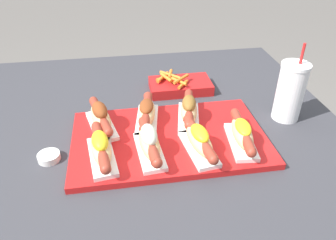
# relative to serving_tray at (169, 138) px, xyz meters

# --- Properties ---
(patio_table) EXTENTS (1.19, 1.13, 0.70)m
(patio_table) POSITION_rel_serving_tray_xyz_m (-0.05, 0.08, -0.36)
(patio_table) COLOR #333338
(patio_table) RESTS_ON ground_plane
(serving_tray) EXTENTS (0.54, 0.33, 0.02)m
(serving_tray) POSITION_rel_serving_tray_xyz_m (0.00, 0.00, 0.00)
(serving_tray) COLOR red
(serving_tray) RESTS_ON patio_table
(hot_dog_0) EXTENTS (0.08, 0.20, 0.07)m
(hot_dog_0) POSITION_rel_serving_tray_xyz_m (-0.18, -0.07, 0.04)
(hot_dog_0) COLOR white
(hot_dog_0) RESTS_ON serving_tray
(hot_dog_1) EXTENTS (0.07, 0.20, 0.08)m
(hot_dog_1) POSITION_rel_serving_tray_xyz_m (-0.06, -0.07, 0.04)
(hot_dog_1) COLOR white
(hot_dog_1) RESTS_ON serving_tray
(hot_dog_2) EXTENTS (0.08, 0.20, 0.07)m
(hot_dog_2) POSITION_rel_serving_tray_xyz_m (0.07, -0.08, 0.04)
(hot_dog_2) COLOR white
(hot_dog_2) RESTS_ON serving_tray
(hot_dog_3) EXTENTS (0.08, 0.20, 0.06)m
(hot_dog_3) POSITION_rel_serving_tray_xyz_m (0.18, -0.06, 0.04)
(hot_dog_3) COLOR white
(hot_dog_3) RESTS_ON serving_tray
(hot_dog_4) EXTENTS (0.10, 0.20, 0.08)m
(hot_dog_4) POSITION_rel_serving_tray_xyz_m (-0.19, 0.07, 0.04)
(hot_dog_4) COLOR white
(hot_dog_4) RESTS_ON serving_tray
(hot_dog_5) EXTENTS (0.09, 0.20, 0.07)m
(hot_dog_5) POSITION_rel_serving_tray_xyz_m (-0.06, 0.07, 0.04)
(hot_dog_5) COLOR white
(hot_dog_5) RESTS_ON serving_tray
(hot_dog_6) EXTENTS (0.09, 0.20, 0.08)m
(hot_dog_6) POSITION_rel_serving_tray_xyz_m (0.07, 0.07, 0.04)
(hot_dog_6) COLOR white
(hot_dog_6) RESTS_ON serving_tray
(sauce_bowl) EXTENTS (0.06, 0.06, 0.02)m
(sauce_bowl) POSITION_rel_serving_tray_xyz_m (-0.32, -0.03, 0.00)
(sauce_bowl) COLOR silver
(sauce_bowl) RESTS_ON patio_table
(drink_cup) EXTENTS (0.08, 0.08, 0.24)m
(drink_cup) POSITION_rel_serving_tray_xyz_m (0.38, 0.06, 0.08)
(drink_cup) COLOR white
(drink_cup) RESTS_ON patio_table
(fries_basket) EXTENTS (0.21, 0.13, 0.06)m
(fries_basket) POSITION_rel_serving_tray_xyz_m (0.09, 0.29, 0.01)
(fries_basket) COLOR #B21919
(fries_basket) RESTS_ON patio_table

